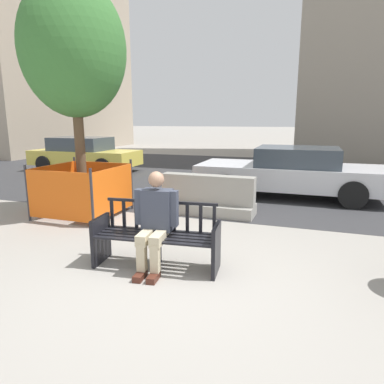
% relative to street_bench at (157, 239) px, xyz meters
% --- Properties ---
extents(ground_plane, '(200.00, 200.00, 0.00)m').
position_rel_street_bench_xyz_m(ground_plane, '(0.36, -0.33, -0.40)').
color(ground_plane, gray).
extents(street_asphalt, '(120.00, 12.00, 0.01)m').
position_rel_street_bench_xyz_m(street_asphalt, '(0.36, 8.37, -0.39)').
color(street_asphalt, '#333335').
rests_on(street_asphalt, ground).
extents(street_bench, '(1.73, 0.69, 0.88)m').
position_rel_street_bench_xyz_m(street_bench, '(0.00, 0.00, 0.00)').
color(street_bench, black).
rests_on(street_bench, ground).
extents(seated_person, '(0.59, 0.75, 1.31)m').
position_rel_street_bench_xyz_m(seated_person, '(0.01, -0.06, 0.29)').
color(seated_person, '#383D4C').
rests_on(seated_person, ground).
extents(jersey_barrier_centre, '(2.01, 0.72, 0.84)m').
position_rel_street_bench_xyz_m(jersey_barrier_centre, '(-0.10, 2.81, -0.06)').
color(jersey_barrier_centre, gray).
rests_on(jersey_barrier_centre, ground).
extents(street_tree, '(2.03, 2.03, 4.63)m').
position_rel_street_bench_xyz_m(street_tree, '(-2.57, 1.91, 2.91)').
color(street_tree, brown).
rests_on(street_tree, ground).
extents(construction_fence, '(1.54, 1.54, 1.12)m').
position_rel_street_bench_xyz_m(construction_fence, '(-2.57, 1.91, 0.17)').
color(construction_fence, '#2D2D33').
rests_on(construction_fence, ground).
extents(car_taxi_near, '(4.19, 1.87, 1.32)m').
position_rel_street_bench_xyz_m(car_taxi_near, '(-6.44, 7.29, 0.27)').
color(car_taxi_near, '#DBC64C').
rests_on(car_taxi_near, ground).
extents(car_sedan_mid, '(4.71, 2.02, 1.29)m').
position_rel_street_bench_xyz_m(car_sedan_mid, '(1.47, 5.18, 0.25)').
color(car_sedan_mid, silver).
rests_on(car_sedan_mid, ground).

